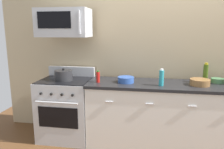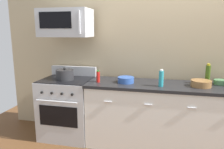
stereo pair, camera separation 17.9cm
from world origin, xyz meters
TOP-DOWN VIEW (x-y plane):
  - ground_plane at (0.00, 0.00)m, footprint 6.44×6.44m
  - back_wall at (0.00, 0.41)m, footprint 5.37×0.10m
  - counter_unit at (0.00, -0.00)m, footprint 2.28×0.66m
  - range_oven at (-1.51, 0.00)m, footprint 0.76×0.69m
  - microwave at (-1.51, 0.05)m, footprint 0.74×0.44m
  - bottle_dish_soap at (-0.11, -0.13)m, footprint 0.06×0.06m
  - bottle_olive_oil at (0.51, 0.15)m, footprint 0.07×0.07m
  - bottle_hot_sauce_red at (-0.99, -0.08)m, footprint 0.05×0.05m
  - bowl_green_glaze at (0.68, 0.17)m, footprint 0.17×0.17m
  - bowl_wooden_salad at (0.40, -0.02)m, footprint 0.26×0.26m
  - bowl_blue_mixing at (-0.60, -0.02)m, footprint 0.23×0.23m
  - stockpot at (-1.51, -0.05)m, footprint 0.26×0.26m

SIDE VIEW (x-z plane):
  - ground_plane at x=0.00m, z-range 0.00..0.00m
  - counter_unit at x=0.00m, z-range 0.00..0.92m
  - range_oven at x=-1.51m, z-range -0.07..1.00m
  - bowl_green_glaze at x=0.68m, z-range 0.92..0.98m
  - bowl_blue_mixing at x=-0.60m, z-range 0.92..1.00m
  - bowl_wooden_salad at x=0.40m, z-range 0.92..1.01m
  - stockpot at x=-1.51m, z-range 0.91..1.09m
  - bottle_hot_sauce_red at x=-0.99m, z-range 0.92..1.08m
  - bottle_dish_soap at x=-0.11m, z-range 0.91..1.14m
  - bottle_olive_oil at x=0.51m, z-range 0.91..1.20m
  - back_wall at x=0.00m, z-range 0.00..2.70m
  - microwave at x=-1.51m, z-range 1.55..1.95m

